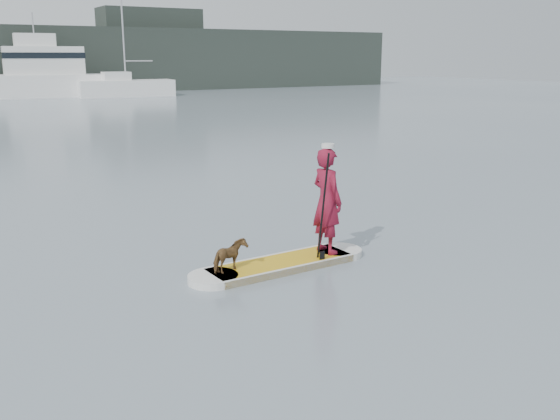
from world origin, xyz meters
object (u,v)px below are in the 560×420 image
dog (230,256)px  paddler (327,201)px  motor_yacht_a (53,74)px  sailboat_e (125,87)px  paddleboard (280,264)px

dog → paddler: bearing=-108.4°
dog → motor_yacht_a: (6.77, 47.43, 1.54)m
dog → sailboat_e: bearing=-35.6°
sailboat_e → motor_yacht_a: size_ratio=0.98×
motor_yacht_a → paddleboard: bearing=-92.0°
paddler → dog: (-1.90, -0.07, -0.66)m
paddleboard → motor_yacht_a: (5.83, 47.40, 1.86)m
paddler → motor_yacht_a: (4.87, 47.36, 0.89)m
paddler → motor_yacht_a: 47.62m
paddleboard → motor_yacht_a: motor_yacht_a is taller
dog → motor_yacht_a: bearing=-28.5°
paddler → sailboat_e: sailboat_e is taller
paddleboard → sailboat_e: (11.13, 44.58, 0.76)m
paddleboard → sailboat_e: bearing=73.9°
paddler → dog: paddler is taller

